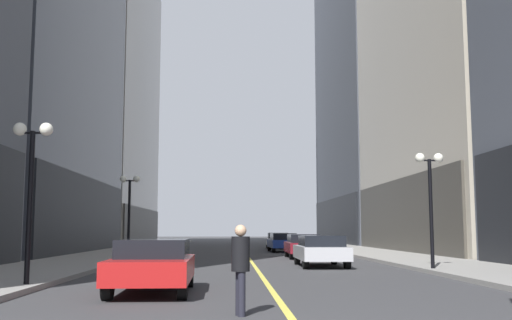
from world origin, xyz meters
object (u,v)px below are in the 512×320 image
at_px(car_red, 153,264).
at_px(pedestrian_in_black_coat, 241,263).
at_px(car_silver, 321,250).
at_px(car_maroon, 303,245).
at_px(car_white, 278,240).
at_px(street_lamp_left_near, 31,166).
at_px(street_lamp_left_far, 129,198).
at_px(street_lamp_right_mid, 430,184).
at_px(car_blue, 283,242).

bearing_deg(car_red, pedestrian_in_black_coat, -62.58).
bearing_deg(car_silver, car_maroon, 88.71).
relative_size(car_maroon, car_white, 0.97).
distance_m(street_lamp_left_near, street_lamp_left_far, 15.78).
distance_m(car_maroon, car_white, 16.57).
bearing_deg(street_lamp_right_mid, car_red, -144.11).
relative_size(car_white, street_lamp_right_mid, 1.07).
bearing_deg(car_silver, street_lamp_left_near, -134.35).
bearing_deg(car_silver, car_white, 89.71).
height_order(street_lamp_left_near, street_lamp_right_mid, same).
height_order(car_silver, car_white, same).
bearing_deg(street_lamp_left_near, car_blue, 71.12).
bearing_deg(street_lamp_left_far, street_lamp_left_near, -90.00).
distance_m(car_silver, street_lamp_right_mid, 5.66).
height_order(car_silver, street_lamp_right_mid, street_lamp_right_mid).
xyz_separation_m(car_maroon, car_white, (-0.05, 16.57, 0.00)).
xyz_separation_m(car_blue, street_lamp_right_mid, (3.69, -20.78, 2.54)).
relative_size(car_maroon, street_lamp_right_mid, 1.03).
height_order(pedestrian_in_black_coat, street_lamp_left_far, street_lamp_left_far).
bearing_deg(car_silver, street_lamp_left_far, 145.25).
bearing_deg(car_maroon, car_red, -108.34).
bearing_deg(car_white, street_lamp_left_far, -117.60).
relative_size(car_red, pedestrian_in_black_coat, 2.56).
bearing_deg(car_maroon, street_lamp_right_mid, -72.95).
relative_size(car_red, car_blue, 0.92).
height_order(car_silver, pedestrian_in_black_coat, pedestrian_in_black_coat).
bearing_deg(car_blue, car_silver, -89.71).
relative_size(car_red, car_maroon, 0.93).
height_order(car_red, street_lamp_left_near, street_lamp_left_near).
distance_m(car_silver, street_lamp_left_far, 11.47).
relative_size(car_white, pedestrian_in_black_coat, 2.86).
distance_m(car_blue, street_lamp_left_near, 28.26).
bearing_deg(car_red, car_blue, 78.31).
xyz_separation_m(car_red, pedestrian_in_black_coat, (2.10, -4.05, 0.24)).
bearing_deg(car_maroon, street_lamp_left_far, -172.35).
relative_size(car_maroon, pedestrian_in_black_coat, 2.76).
height_order(car_blue, street_lamp_left_far, street_lamp_left_far).
bearing_deg(pedestrian_in_black_coat, car_white, 84.35).
relative_size(car_red, street_lamp_left_far, 0.96).
relative_size(street_lamp_left_far, street_lamp_right_mid, 1.00).
height_order(car_red, car_maroon, same).
xyz_separation_m(car_silver, street_lamp_right_mid, (3.60, -3.56, 2.54)).
distance_m(car_silver, pedestrian_in_black_coat, 14.88).
bearing_deg(street_lamp_left_far, car_silver, -34.75).
xyz_separation_m(car_blue, street_lamp_left_far, (-9.11, -10.84, 2.54)).
bearing_deg(street_lamp_left_far, street_lamp_right_mid, -37.82).
distance_m(street_lamp_left_near, street_lamp_right_mid, 14.07).
bearing_deg(pedestrian_in_black_coat, car_red, 117.42).
relative_size(car_silver, car_white, 0.96).
height_order(car_maroon, car_white, same).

